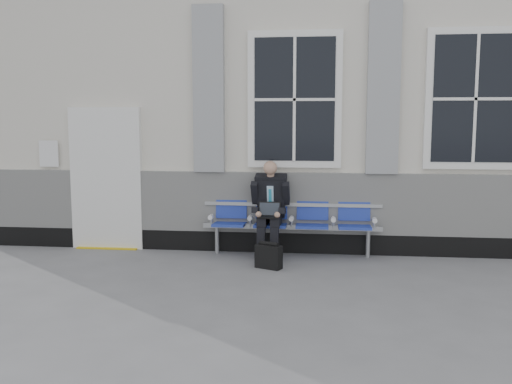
# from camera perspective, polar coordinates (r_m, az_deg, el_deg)

# --- Properties ---
(ground) EXTENTS (70.00, 70.00, 0.00)m
(ground) POSITION_cam_1_polar(r_m,az_deg,el_deg) (7.34, 20.38, -8.78)
(ground) COLOR slate
(ground) RESTS_ON ground
(station_building) EXTENTS (14.40, 4.40, 4.49)m
(station_building) POSITION_cam_1_polar(r_m,az_deg,el_deg) (10.46, 16.29, 8.38)
(station_building) COLOR beige
(station_building) RESTS_ON ground
(bench) EXTENTS (2.60, 0.47, 0.91)m
(bench) POSITION_cam_1_polar(r_m,az_deg,el_deg) (8.30, 3.59, -2.58)
(bench) COLOR #9EA0A3
(bench) RESTS_ON ground
(businessman) EXTENTS (0.55, 0.74, 1.38)m
(businessman) POSITION_cam_1_polar(r_m,az_deg,el_deg) (8.16, 1.42, -1.31)
(businessman) COLOR black
(businessman) RESTS_ON ground
(briefcase) EXTENTS (0.38, 0.28, 0.36)m
(briefcase) POSITION_cam_1_polar(r_m,az_deg,el_deg) (7.62, 1.28, -6.42)
(briefcase) COLOR black
(briefcase) RESTS_ON ground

